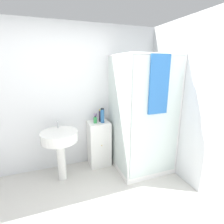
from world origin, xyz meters
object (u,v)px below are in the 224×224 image
lotion_bottle_white (95,117)px  sink (60,141)px  shampoo_bottle_blue (102,116)px  soap_dispenser (95,120)px  shampoo_bottle_tall_black (100,116)px

lotion_bottle_white → sink: bearing=-153.6°
sink → lotion_bottle_white: 0.78m
lotion_bottle_white → shampoo_bottle_blue: bearing=-59.1°
soap_dispenser → shampoo_bottle_tall_black: (0.11, 0.05, 0.05)m
sink → soap_dispenser: (0.63, 0.21, 0.22)m
soap_dispenser → lotion_bottle_white: size_ratio=0.81×
soap_dispenser → sink: bearing=-161.6°
sink → shampoo_bottle_tall_black: shampoo_bottle_tall_black is taller
soap_dispenser → shampoo_bottle_blue: shampoo_bottle_blue is taller
soap_dispenser → shampoo_bottle_blue: bearing=-11.0°
shampoo_bottle_tall_black → soap_dispenser: bearing=-156.5°
lotion_bottle_white → soap_dispenser: bearing=-107.0°
lotion_bottle_white → shampoo_bottle_tall_black: bearing=-47.8°
sink → shampoo_bottle_tall_black: size_ratio=4.30×
sink → shampoo_bottle_blue: (0.75, 0.18, 0.29)m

